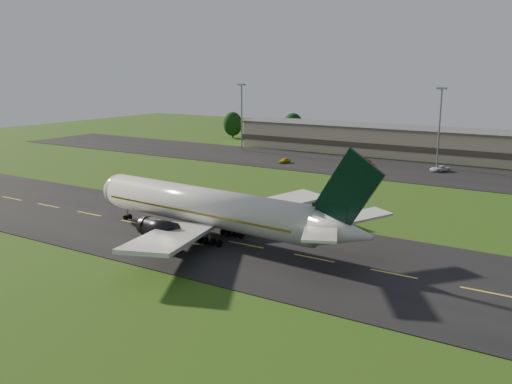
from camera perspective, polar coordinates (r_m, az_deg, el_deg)
The scene contains 10 objects.
ground at distance 82.41m, azimuth -1.03°, elevation -5.35°, with size 360.00×360.00×0.00m, color #254A12.
taxiway at distance 82.39m, azimuth -1.03°, elevation -5.32°, with size 220.00×30.00×0.10m, color black.
apron at distance 146.17m, azimuth 14.88°, elevation 2.05°, with size 260.00×30.00×0.10m, color black.
airliner at distance 84.67m, azimuth -4.64°, elevation -1.63°, with size 51.30×42.10×15.57m.
terminal at distance 166.99m, azimuth 19.65°, elevation 4.35°, with size 145.00×16.00×8.40m.
light_mast_west at distance 176.04m, azimuth -1.45°, elevation 8.29°, with size 2.40×1.20×20.35m.
light_mast_centre at distance 150.80m, azimuth 17.92°, elevation 7.04°, with size 2.40×1.20×20.35m.
service_vehicle_a at distance 153.23m, azimuth 2.87°, elevation 3.17°, with size 1.52×3.77×1.28m, color #C0B20B.
service_vehicle_b at distance 154.91m, azimuth 10.70°, elevation 3.10°, with size 1.53×4.39×1.45m, color #A4230A.
service_vehicle_c at distance 147.25m, azimuth 17.89°, elevation 2.25°, with size 2.40×5.21×1.45m, color silver.
Camera 1 is at (43.76, -65.22, 24.94)m, focal length 40.00 mm.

